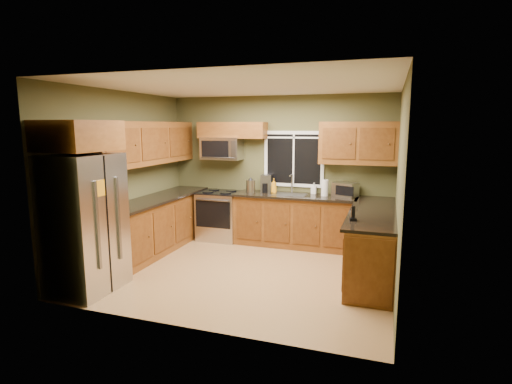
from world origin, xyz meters
The scene contains 28 objects.
floor centered at (0.00, 0.00, 0.00)m, with size 4.20×4.20×0.00m, color #9D7345.
ceiling centered at (0.00, 0.00, 2.70)m, with size 4.20×4.20×0.00m, color white.
back_wall centered at (0.00, 1.80, 1.35)m, with size 4.20×4.20×0.00m, color #4C4B2A.
front_wall centered at (0.00, -1.80, 1.35)m, with size 4.20×4.20×0.00m, color #4C4B2A.
left_wall centered at (-2.10, 0.00, 1.35)m, with size 3.60×3.60×0.00m, color #4C4B2A.
right_wall centered at (2.10, 0.00, 1.35)m, with size 3.60×3.60×0.00m, color #4C4B2A.
window centered at (0.30, 1.78, 1.55)m, with size 1.12×0.03×1.02m.
base_cabinets_left centered at (-1.80, 0.48, 0.45)m, with size 0.60×2.65×0.90m, color brown.
countertop_left centered at (-1.78, 0.48, 0.92)m, with size 0.65×2.65×0.04m, color black.
base_cabinets_back centered at (0.42, 1.50, 0.45)m, with size 2.17×0.60×0.90m, color brown.
countertop_back centered at (0.42, 1.48, 0.92)m, with size 2.17×0.65×0.04m, color black.
base_cabinets_peninsula centered at (1.80, 0.54, 0.45)m, with size 0.60×2.52×0.90m.
countertop_peninsula centered at (1.78, 0.55, 0.92)m, with size 0.65×2.50×0.04m, color black.
upper_cabinets_left centered at (-1.94, 0.48, 1.86)m, with size 0.33×2.65×0.72m, color brown.
upper_cabinets_back_left centered at (-0.85, 1.64, 2.07)m, with size 1.30×0.33×0.30m, color brown.
upper_cabinets_back_right centered at (1.45, 1.64, 1.86)m, with size 1.30×0.33×0.72m, color brown.
upper_cabinet_over_fridge centered at (-1.74, -1.30, 2.03)m, with size 0.72×0.90×0.38m, color brown.
refrigerator centered at (-1.74, -1.30, 0.90)m, with size 0.74×0.90×1.80m.
range centered at (-1.05, 1.47, 0.47)m, with size 0.76×0.69×0.94m.
microwave centered at (-1.05, 1.61, 1.73)m, with size 0.76×0.41×0.42m.
sink centered at (0.30, 1.49, 0.95)m, with size 0.60×0.42×0.36m.
toaster_oven centered at (1.27, 1.59, 1.06)m, with size 0.47×0.42×0.24m.
coffee_maker centered at (-0.18, 1.64, 1.09)m, with size 0.22×0.28×0.32m.
kettle centered at (-0.40, 1.40, 1.08)m, with size 0.21×0.21×0.29m.
paper_towel_roll centered at (0.92, 1.54, 1.08)m, with size 0.15×0.15×0.31m.
soap_bottle_a centered at (0.00, 1.52, 1.08)m, with size 0.10×0.11×0.27m, color orange.
soap_bottle_b centered at (0.70, 1.70, 1.04)m, with size 0.09×0.09×0.20m, color white.
cordless_phone centered at (1.56, -0.20, 1.00)m, with size 0.11×0.11×0.19m.
Camera 1 is at (1.96, -5.37, 2.15)m, focal length 28.00 mm.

